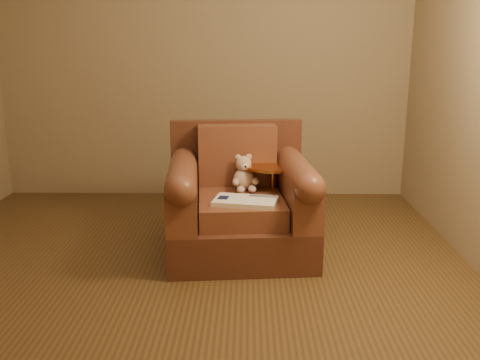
{
  "coord_description": "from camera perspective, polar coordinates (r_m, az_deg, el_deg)",
  "views": [
    {
      "loc": [
        0.43,
        -3.28,
        1.5
      ],
      "look_at": [
        0.38,
        0.37,
        0.56
      ],
      "focal_mm": 40.0,
      "sensor_mm": 36.0,
      "label": 1
    }
  ],
  "objects": [
    {
      "name": "floor",
      "position": [
        3.64,
        -6.19,
        -10.09
      ],
      "size": [
        4.0,
        4.0,
        0.0
      ],
      "primitive_type": "plane",
      "color": "brown",
      "rests_on": "ground"
    },
    {
      "name": "guidebook",
      "position": [
        3.64,
        0.56,
        -2.27
      ],
      "size": [
        0.46,
        0.33,
        0.03
      ],
      "rotation": [
        0.0,
        0.0,
        -0.18
      ],
      "color": "beige",
      "rests_on": "armchair"
    },
    {
      "name": "side_table",
      "position": [
        4.07,
        3.48,
        -2.25
      ],
      "size": [
        0.44,
        0.44,
        0.62
      ],
      "color": "#B97732",
      "rests_on": "floor"
    },
    {
      "name": "teddy_bear",
      "position": [
        3.96,
        0.45,
        0.38
      ],
      "size": [
        0.2,
        0.23,
        0.27
      ],
      "rotation": [
        0.0,
        0.0,
        0.21
      ],
      "color": "tan",
      "rests_on": "armchair"
    },
    {
      "name": "armchair",
      "position": [
        3.92,
        -0.04,
        -2.57
      ],
      "size": [
        1.1,
        1.06,
        0.92
      ],
      "rotation": [
        0.0,
        0.0,
        0.09
      ],
      "color": "#51291B",
      "rests_on": "floor"
    },
    {
      "name": "room",
      "position": [
        3.32,
        -7.03,
        17.99
      ],
      "size": [
        4.02,
        4.02,
        2.71
      ],
      "color": "#907A58",
      "rests_on": "ground"
    }
  ]
}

